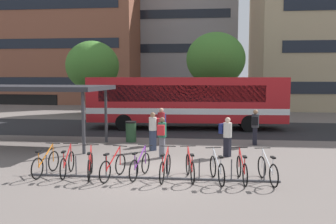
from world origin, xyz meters
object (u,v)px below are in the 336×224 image
at_px(parked_bicycle_red_2, 90,166).
at_px(transit_shelter, 34,89).
at_px(commuter_navy_pack_4, 161,123).
at_px(street_tree_1, 216,59).
at_px(parked_bicycle_red_1, 67,164).
at_px(trash_bin, 131,131).
at_px(commuter_navy_pack_0, 227,134).
at_px(parked_bicycle_red_8, 242,169).
at_px(commuter_red_pack_3, 162,135).
at_px(commuter_black_pack_2, 255,125).
at_px(parked_bicycle_red_5, 165,168).
at_px(city_bus, 187,100).
at_px(commuter_red_pack_1, 153,128).
at_px(parked_bicycle_purple_4, 140,166).
at_px(parked_bicycle_red_6, 190,167).
at_px(street_tree_0, 93,66).
at_px(parked_bicycle_red_3, 113,167).
at_px(parked_bicycle_white_9, 268,170).
at_px(parked_bicycle_silver_7, 217,170).
at_px(parked_bicycle_orange_0, 46,164).

relative_size(parked_bicycle_red_2, transit_shelter, 0.24).
relative_size(commuter_navy_pack_4, street_tree_1, 0.26).
height_order(parked_bicycle_red_1, street_tree_1, street_tree_1).
bearing_deg(trash_bin, commuter_navy_pack_0, -31.52).
xyz_separation_m(parked_bicycle_red_8, commuter_red_pack_3, (-2.87, 2.90, 0.57)).
distance_m(transit_shelter, commuter_black_pack_2, 10.56).
xyz_separation_m(parked_bicycle_red_5, commuter_navy_pack_4, (-0.85, 5.72, 0.64)).
xyz_separation_m(city_bus, street_tree_1, (1.89, 7.14, 2.85)).
height_order(parked_bicycle_red_2, commuter_red_pack_1, commuter_red_pack_1).
relative_size(parked_bicycle_purple_4, parked_bicycle_red_6, 1.00).
relative_size(commuter_red_pack_3, street_tree_0, 0.26).
height_order(parked_bicycle_red_3, parked_bicycle_red_6, same).
distance_m(city_bus, parked_bicycle_red_8, 11.39).
height_order(parked_bicycle_red_8, street_tree_0, street_tree_0).
bearing_deg(parked_bicycle_red_2, parked_bicycle_white_9, -103.25).
xyz_separation_m(parked_bicycle_red_3, commuter_black_pack_2, (5.26, 6.20, 0.59)).
xyz_separation_m(parked_bicycle_purple_4, parked_bicycle_silver_7, (2.47, -0.20, 0.00)).
bearing_deg(commuter_black_pack_2, parked_bicycle_red_5, 159.46).
relative_size(parked_bicycle_orange_0, parked_bicycle_white_9, 1.01).
relative_size(parked_bicycle_red_5, trash_bin, 1.67).
height_order(parked_bicycle_red_5, commuter_black_pack_2, commuter_black_pack_2).
distance_m(parked_bicycle_red_1, parked_bicycle_red_6, 4.06).
bearing_deg(parked_bicycle_red_5, commuter_red_pack_3, 13.82).
bearing_deg(commuter_navy_pack_4, parked_bicycle_white_9, 43.75).
height_order(parked_bicycle_red_3, parked_bicycle_white_9, same).
distance_m(parked_bicycle_red_8, street_tree_0, 21.85).
relative_size(parked_bicycle_red_3, commuter_navy_pack_0, 1.04).
xyz_separation_m(parked_bicycle_red_3, commuter_navy_pack_0, (3.79, 3.61, 0.55)).
xyz_separation_m(parked_bicycle_red_5, parked_bicycle_white_9, (3.18, 0.04, 0.00)).
relative_size(city_bus, parked_bicycle_red_1, 7.06).
distance_m(trash_bin, street_tree_1, 13.38).
bearing_deg(commuter_red_pack_1, city_bus, -134.53).
bearing_deg(commuter_navy_pack_0, parked_bicycle_purple_4, -93.90).
relative_size(parked_bicycle_red_2, parked_bicycle_white_9, 0.99).
xyz_separation_m(parked_bicycle_white_9, street_tree_1, (-1.19, 18.21, 4.24)).
xyz_separation_m(parked_bicycle_silver_7, trash_bin, (-4.09, 6.38, 0.13)).
height_order(transit_shelter, commuter_navy_pack_0, transit_shelter).
bearing_deg(parked_bicycle_white_9, parked_bicycle_red_2, 79.49).
height_order(parked_bicycle_orange_0, transit_shelter, transit_shelter).
height_order(parked_bicycle_red_5, parked_bicycle_red_8, same).
bearing_deg(parked_bicycle_red_8, parked_bicycle_red_2, 85.59).
height_order(parked_bicycle_red_1, parked_bicycle_red_5, same).
bearing_deg(parked_bicycle_silver_7, parked_bicycle_red_1, 74.52).
relative_size(city_bus, parked_bicycle_red_2, 7.20).
distance_m(parked_bicycle_red_8, commuter_navy_pack_0, 3.52).
distance_m(parked_bicycle_red_1, parked_bicycle_purple_4, 2.43).
distance_m(parked_bicycle_red_5, transit_shelter, 8.65).
height_order(parked_bicycle_white_9, street_tree_0, street_tree_0).
relative_size(transit_shelter, commuter_red_pack_1, 4.12).
distance_m(transit_shelter, street_tree_1, 16.08).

